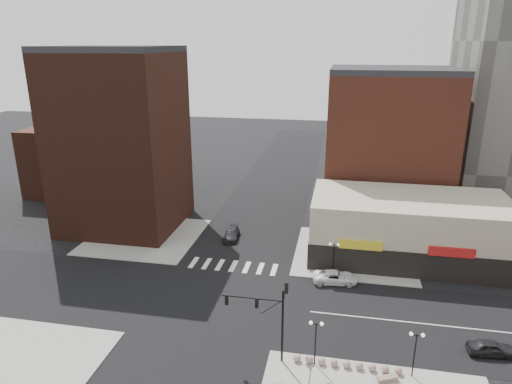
# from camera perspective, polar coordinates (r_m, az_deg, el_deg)

# --- Properties ---
(ground) EXTENTS (240.00, 240.00, 0.00)m
(ground) POSITION_cam_1_polar(r_m,az_deg,el_deg) (50.11, -5.03, -13.50)
(ground) COLOR black
(ground) RESTS_ON ground
(road_ew) EXTENTS (200.00, 14.00, 0.02)m
(road_ew) POSITION_cam_1_polar(r_m,az_deg,el_deg) (50.10, -5.03, -13.49)
(road_ew) COLOR black
(road_ew) RESTS_ON ground
(road_ns) EXTENTS (14.00, 200.00, 0.02)m
(road_ns) POSITION_cam_1_polar(r_m,az_deg,el_deg) (50.10, -5.03, -13.49)
(road_ns) COLOR black
(road_ns) RESTS_ON ground
(sidewalk_nw) EXTENTS (15.00, 15.00, 0.12)m
(sidewalk_nw) POSITION_cam_1_polar(r_m,az_deg,el_deg) (66.84, -13.70, -5.41)
(sidewalk_nw) COLOR gray
(sidewalk_nw) RESTS_ON ground
(sidewalk_ne) EXTENTS (15.00, 15.00, 0.12)m
(sidewalk_ne) POSITION_cam_1_polar(r_m,az_deg,el_deg) (61.30, 12.08, -7.53)
(sidewalk_ne) COLOR gray
(sidewalk_ne) RESTS_ON ground
(building_nw) EXTENTS (16.00, 15.00, 25.00)m
(building_nw) POSITION_cam_1_polar(r_m,az_deg,el_deg) (68.46, -16.56, 5.88)
(building_nw) COLOR #3B1C12
(building_nw) RESTS_ON ground
(building_nw_low) EXTENTS (20.00, 18.00, 12.00)m
(building_nw_low) POSITION_cam_1_polar(r_m,az_deg,el_deg) (89.27, -19.17, 4.11)
(building_nw_low) COLOR #3B1C12
(building_nw_low) RESTS_ON ground
(building_ne_midrise) EXTENTS (18.00, 15.00, 22.00)m
(building_ne_midrise) POSITION_cam_1_polar(r_m,az_deg,el_deg) (72.30, 16.12, 5.33)
(building_ne_midrise) COLOR brown
(building_ne_midrise) RESTS_ON ground
(building_ne_row) EXTENTS (24.20, 12.20, 8.00)m
(building_ne_row) POSITION_cam_1_polar(r_m,az_deg,el_deg) (61.03, 18.40, -4.87)
(building_ne_row) COLOR #B3AB8E
(building_ne_row) RESTS_ON ground
(traffic_signal) EXTENTS (5.59, 3.09, 7.77)m
(traffic_signal) POSITION_cam_1_polar(r_m,az_deg,el_deg) (39.64, 2.01, -14.37)
(traffic_signal) COLOR black
(traffic_signal) RESTS_ON ground
(street_lamp_se_a) EXTENTS (1.22, 0.32, 4.16)m
(street_lamp_se_a) POSITION_cam_1_polar(r_m,az_deg,el_deg) (40.14, 7.50, -16.94)
(street_lamp_se_a) COLOR black
(street_lamp_se_a) RESTS_ON sidewalk_se
(street_lamp_se_b) EXTENTS (1.22, 0.32, 4.16)m
(street_lamp_se_b) POSITION_cam_1_polar(r_m,az_deg,el_deg) (40.68, 19.36, -17.41)
(street_lamp_se_b) COLOR black
(street_lamp_se_b) RESTS_ON sidewalk_se
(street_lamp_ne) EXTENTS (1.22, 0.32, 4.16)m
(street_lamp_ne) POSITION_cam_1_polar(r_m,az_deg,el_deg) (54.00, 9.71, -7.26)
(street_lamp_ne) COLOR black
(street_lamp_ne) RESTS_ON sidewalk_ne
(bollard_row) EXTENTS (9.06, 0.66, 0.66)m
(bollard_row) POSITION_cam_1_polar(r_m,az_deg,el_deg) (41.84, 11.27, -20.36)
(bollard_row) COLOR gray
(bollard_row) RESTS_ON sidewalk_se
(white_suv) EXTENTS (5.35, 2.97, 1.41)m
(white_suv) POSITION_cam_1_polar(r_m,az_deg,el_deg) (53.83, 9.87, -10.44)
(white_suv) COLOR white
(white_suv) RESTS_ON ground
(dark_sedan_east) EXTENTS (4.20, 2.01, 1.38)m
(dark_sedan_east) POSITION_cam_1_polar(r_m,az_deg,el_deg) (47.24, 27.35, -16.92)
(dark_sedan_east) COLOR black
(dark_sedan_east) RESTS_ON ground
(dark_sedan_north) EXTENTS (2.36, 4.90, 1.38)m
(dark_sedan_north) POSITION_cam_1_polar(r_m,az_deg,el_deg) (64.25, -3.08, -5.26)
(dark_sedan_north) COLOR black
(dark_sedan_north) RESTS_ON ground
(stone_bench) EXTENTS (1.85, 1.23, 0.42)m
(stone_bench) POSITION_cam_1_polar(r_m,az_deg,el_deg) (41.37, 16.09, -21.50)
(stone_bench) COLOR #856B5B
(stone_bench) RESTS_ON sidewalk_se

